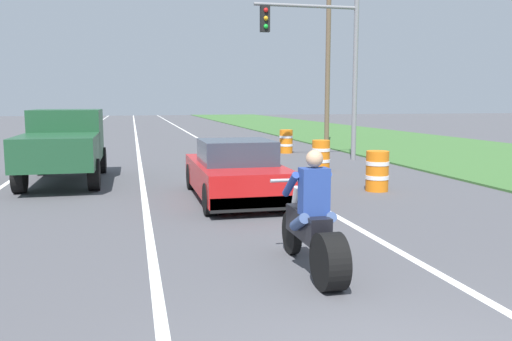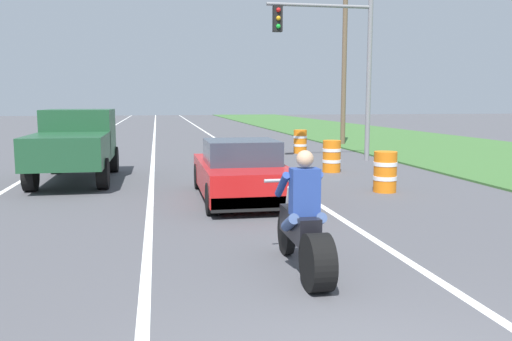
% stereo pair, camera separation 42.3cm
% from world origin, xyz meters
% --- Properties ---
extents(lane_stripe_left_solid, '(0.14, 120.00, 0.01)m').
position_xyz_m(lane_stripe_left_solid, '(-5.40, 20.00, 0.00)').
color(lane_stripe_left_solid, white).
rests_on(lane_stripe_left_solid, ground).
extents(lane_stripe_right_solid, '(0.14, 120.00, 0.01)m').
position_xyz_m(lane_stripe_right_solid, '(1.80, 20.00, 0.00)').
color(lane_stripe_right_solid, white).
rests_on(lane_stripe_right_solid, ground).
extents(lane_stripe_centre_dashed, '(0.14, 120.00, 0.01)m').
position_xyz_m(lane_stripe_centre_dashed, '(-1.80, 20.00, 0.00)').
color(lane_stripe_centre_dashed, white).
rests_on(lane_stripe_centre_dashed, ground).
extents(grass_verge_right, '(10.00, 120.00, 0.06)m').
position_xyz_m(grass_verge_right, '(11.92, 20.00, 0.03)').
color(grass_verge_right, '#3D6B33').
rests_on(grass_verge_right, ground).
extents(motorcycle_with_rider, '(0.70, 2.21, 1.62)m').
position_xyz_m(motorcycle_with_rider, '(0.21, 3.14, 0.59)').
color(motorcycle_with_rider, black).
rests_on(motorcycle_with_rider, ground).
extents(sports_car_red, '(1.84, 4.30, 1.37)m').
position_xyz_m(sports_car_red, '(0.22, 8.51, 0.63)').
color(sports_car_red, red).
rests_on(sports_car_red, ground).
extents(pickup_truck_left_lane_dark_green, '(2.02, 4.80, 1.98)m').
position_xyz_m(pickup_truck_left_lane_dark_green, '(-3.86, 12.15, 1.11)').
color(pickup_truck_left_lane_dark_green, '#1E4C2D').
rests_on(pickup_truck_left_lane_dark_green, ground).
extents(traffic_light_mast_near, '(3.96, 0.34, 6.00)m').
position_xyz_m(traffic_light_mast_near, '(4.94, 15.48, 3.95)').
color(traffic_light_mast_near, gray).
rests_on(traffic_light_mast_near, ground).
extents(utility_pole_roadside, '(0.24, 0.24, 7.49)m').
position_xyz_m(utility_pole_roadside, '(7.63, 22.33, 3.75)').
color(utility_pole_roadside, brown).
rests_on(utility_pole_roadside, ground).
extents(construction_barrel_nearest, '(0.58, 0.58, 1.00)m').
position_xyz_m(construction_barrel_nearest, '(3.88, 8.85, 0.50)').
color(construction_barrel_nearest, orange).
rests_on(construction_barrel_nearest, ground).
extents(construction_barrel_mid, '(0.58, 0.58, 1.00)m').
position_xyz_m(construction_barrel_mid, '(3.77, 12.62, 0.50)').
color(construction_barrel_mid, orange).
rests_on(construction_barrel_mid, ground).
extents(construction_barrel_far, '(0.58, 0.58, 1.00)m').
position_xyz_m(construction_barrel_far, '(4.39, 18.65, 0.50)').
color(construction_barrel_far, orange).
rests_on(construction_barrel_far, ground).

